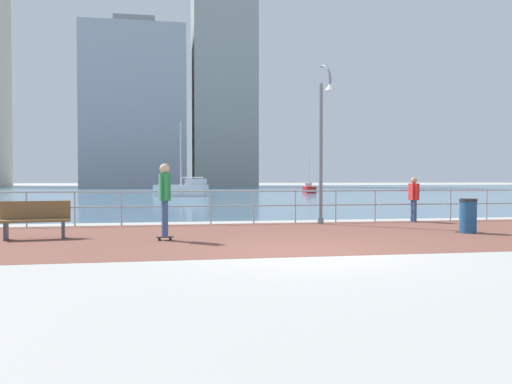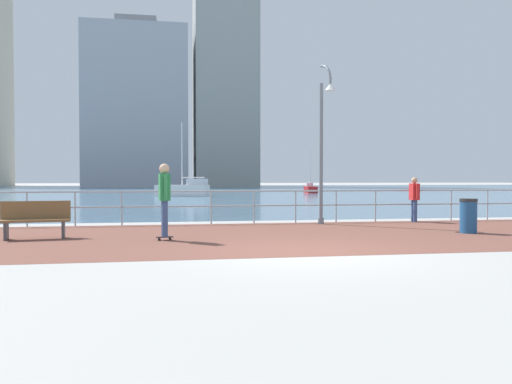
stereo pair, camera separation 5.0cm
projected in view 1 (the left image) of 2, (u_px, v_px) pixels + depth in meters
The scene contains 13 objects.
ground at pixel (198, 193), 49.52m from camera, with size 220.00×220.00×0.00m, color #ADAAA5.
brick_paving at pixel (276, 235), 12.98m from camera, with size 28.00×7.12×0.01m, color brown.
harbor_water at pixel (192, 191), 60.82m from camera, with size 180.00×88.00×0.00m, color slate.
waterfront_railing at pixel (254, 201), 16.47m from camera, with size 25.25×0.06×1.09m.
lamppost at pixel (324, 136), 16.02m from camera, with size 0.40×0.80×5.11m.
skateboarder at pixel (165, 194), 11.93m from camera, with size 0.41×0.56×1.82m.
bystander at pixel (414, 196), 17.04m from camera, with size 0.25×0.55×1.51m.
trash_bin at pixel (468, 216), 13.57m from camera, with size 0.46×0.46×0.93m.
park_bench at pixel (35, 219), 12.24m from camera, with size 1.64×0.64×0.92m.
sailboat_blue at pixel (183, 189), 41.19m from camera, with size 4.51×2.84×6.07m.
sailboat_white at pixel (309, 189), 51.32m from camera, with size 1.28×3.15×4.30m.
tower_concrete at pixel (223, 66), 92.18m from camera, with size 11.04×13.43×45.86m.
tower_steel at pixel (135, 108), 88.62m from camera, with size 17.52×11.86×29.46m.
Camera 1 is at (-2.71, -9.76, 1.48)m, focal length 35.38 mm.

